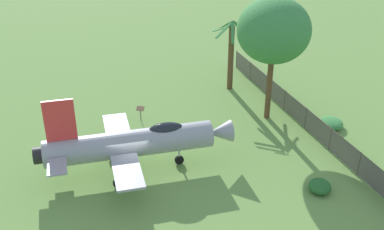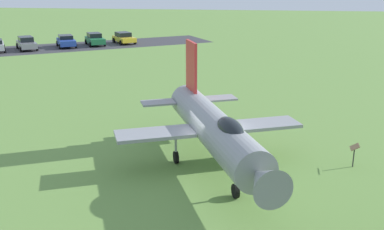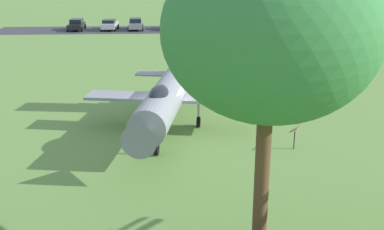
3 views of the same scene
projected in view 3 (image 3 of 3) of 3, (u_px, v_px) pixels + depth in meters
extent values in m
plane|color=#668E42|center=(168.00, 132.00, 24.97)|extent=(200.00, 200.00, 0.00)
cube|color=#38383D|center=(153.00, 30.00, 63.94)|extent=(29.62, 40.36, 0.00)
cylinder|color=gray|center=(167.00, 96.00, 24.34)|extent=(10.31, 5.56, 1.72)
cone|color=gray|center=(143.00, 135.00, 18.85)|extent=(2.04, 1.96, 1.46)
cylinder|color=black|center=(182.00, 73.00, 29.51)|extent=(0.95, 1.18, 1.03)
ellipsoid|color=black|center=(159.00, 95.00, 21.95)|extent=(2.38, 1.67, 0.84)
cube|color=red|center=(178.00, 43.00, 27.41)|extent=(1.72, 0.81, 2.63)
cube|color=gray|center=(218.00, 99.00, 24.60)|extent=(2.87, 3.97, 0.16)
cube|color=gray|center=(120.00, 96.00, 25.20)|extent=(2.87, 3.97, 0.16)
cube|color=gray|center=(208.00, 75.00, 28.23)|extent=(1.70, 2.08, 0.10)
cube|color=gray|center=(151.00, 74.00, 28.63)|extent=(1.70, 2.08, 0.10)
cylinder|color=#A5A8AD|center=(156.00, 134.00, 21.68)|extent=(0.12, 0.12, 1.54)
cylinder|color=black|center=(157.00, 149.00, 21.92)|extent=(0.62, 0.39, 0.60)
cylinder|color=#A5A8AD|center=(199.00, 109.00, 25.45)|extent=(0.12, 0.12, 1.54)
cylinder|color=black|center=(198.00, 122.00, 25.69)|extent=(0.62, 0.39, 0.60)
cylinder|color=#A5A8AD|center=(143.00, 107.00, 25.80)|extent=(0.12, 0.12, 1.54)
cylinder|color=black|center=(143.00, 120.00, 26.04)|extent=(0.62, 0.39, 0.60)
cylinder|color=brown|center=(262.00, 183.00, 13.04)|extent=(0.43, 0.43, 5.55)
ellipsoid|color=#387F3D|center=(269.00, 32.00, 11.73)|extent=(5.30, 5.69, 4.71)
cylinder|color=#333333|center=(294.00, 140.00, 22.57)|extent=(0.06, 0.06, 0.90)
cube|color=olive|center=(295.00, 129.00, 22.39)|extent=(0.63, 0.44, 0.25)
cube|color=gold|center=(224.00, 25.00, 64.29)|extent=(4.44, 3.99, 0.57)
cube|color=black|center=(224.00, 20.00, 64.42)|extent=(2.68, 2.58, 0.56)
cylinder|color=black|center=(233.00, 28.00, 63.22)|extent=(0.65, 0.56, 0.64)
cylinder|color=black|center=(219.00, 28.00, 62.99)|extent=(0.65, 0.56, 0.64)
cylinder|color=black|center=(229.00, 25.00, 65.76)|extent=(0.65, 0.56, 0.64)
cylinder|color=black|center=(216.00, 26.00, 65.53)|extent=(0.65, 0.56, 0.64)
cube|color=#1E6B3D|center=(197.00, 24.00, 64.06)|extent=(4.50, 3.72, 0.68)
cube|color=black|center=(196.00, 20.00, 64.18)|extent=(2.65, 2.43, 0.56)
cylinder|color=black|center=(204.00, 28.00, 62.90)|extent=(0.66, 0.52, 0.64)
cylinder|color=black|center=(190.00, 28.00, 62.83)|extent=(0.66, 0.52, 0.64)
cylinder|color=black|center=(202.00, 26.00, 65.50)|extent=(0.66, 0.52, 0.64)
cylinder|color=black|center=(190.00, 26.00, 65.44)|extent=(0.66, 0.52, 0.64)
cube|color=#23429E|center=(170.00, 25.00, 63.87)|extent=(4.52, 3.70, 0.67)
cube|color=black|center=(170.00, 20.00, 64.00)|extent=(2.66, 2.46, 0.48)
cylinder|color=black|center=(177.00, 28.00, 62.69)|extent=(0.67, 0.51, 0.64)
cylinder|color=black|center=(163.00, 28.00, 62.68)|extent=(0.67, 0.51, 0.64)
cylinder|color=black|center=(177.00, 26.00, 65.27)|extent=(0.67, 0.51, 0.64)
cylinder|color=black|center=(164.00, 26.00, 65.26)|extent=(0.67, 0.51, 0.64)
cube|color=slate|center=(136.00, 25.00, 63.62)|extent=(4.65, 4.04, 0.65)
cube|color=black|center=(135.00, 20.00, 63.76)|extent=(2.76, 2.58, 0.58)
cylinder|color=black|center=(142.00, 29.00, 62.44)|extent=(0.65, 0.55, 0.64)
cylinder|color=black|center=(129.00, 29.00, 62.26)|extent=(0.65, 0.55, 0.64)
cylinder|color=black|center=(142.00, 26.00, 65.18)|extent=(0.65, 0.55, 0.64)
cylinder|color=black|center=(129.00, 26.00, 64.99)|extent=(0.65, 0.55, 0.64)
cube|color=#B2B5BA|center=(110.00, 25.00, 63.42)|extent=(4.58, 3.78, 0.69)
cube|color=black|center=(109.00, 21.00, 62.93)|extent=(2.69, 2.49, 0.45)
cylinder|color=black|center=(104.00, 26.00, 64.82)|extent=(0.66, 0.52, 0.64)
cylinder|color=black|center=(118.00, 26.00, 64.87)|extent=(0.66, 0.52, 0.64)
cylinder|color=black|center=(101.00, 29.00, 62.19)|extent=(0.66, 0.52, 0.64)
cylinder|color=black|center=(115.00, 29.00, 62.24)|extent=(0.66, 0.52, 0.64)
cube|color=black|center=(76.00, 26.00, 63.20)|extent=(4.67, 3.95, 0.59)
cube|color=black|center=(77.00, 21.00, 63.34)|extent=(2.76, 2.56, 0.59)
cylinder|color=black|center=(82.00, 29.00, 61.99)|extent=(0.66, 0.53, 0.64)
cylinder|color=black|center=(68.00, 29.00, 61.87)|extent=(0.66, 0.53, 0.64)
cylinder|color=black|center=(85.00, 26.00, 64.71)|extent=(0.66, 0.53, 0.64)
cylinder|color=black|center=(72.00, 27.00, 64.59)|extent=(0.66, 0.53, 0.64)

